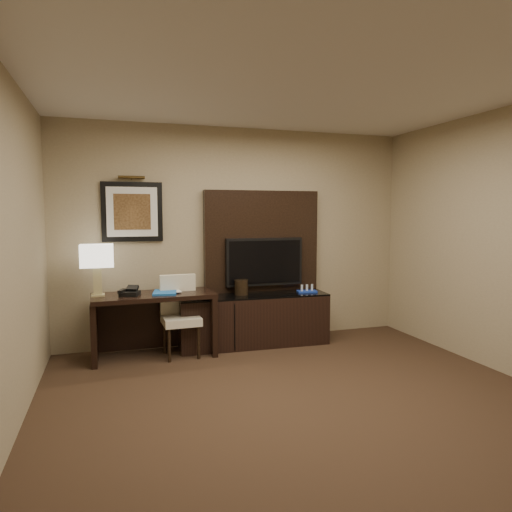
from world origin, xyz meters
name	(u,v)px	position (x,y,z in m)	size (l,w,h in m)	color
floor	(323,423)	(0.00, 0.00, -0.01)	(4.50, 5.00, 0.01)	#322116
ceiling	(329,67)	(0.00, 0.00, 2.70)	(4.50, 5.00, 0.01)	silver
wall_back	(238,235)	(0.00, 2.50, 1.35)	(4.50, 0.01, 2.70)	#9B8B69
desk	(155,325)	(-1.10, 2.10, 0.36)	(1.36, 0.58, 0.73)	black
credenza	(253,320)	(0.11, 2.20, 0.32)	(1.84, 0.51, 0.63)	black
tv_wall_panel	(262,242)	(0.30, 2.44, 1.27)	(1.50, 0.12, 1.30)	black
tv	(264,262)	(0.30, 2.34, 1.02)	(1.00, 0.08, 0.60)	black
artwork	(132,212)	(-1.30, 2.48, 1.65)	(0.70, 0.04, 0.70)	black
picture_light	(131,177)	(-1.30, 2.44, 2.05)	(0.04, 0.04, 0.30)	#433315
desk_chair	(181,319)	(-0.81, 2.01, 0.43)	(0.41, 0.48, 0.86)	#ECE4C5
table_lamp	(97,269)	(-1.70, 2.14, 1.02)	(0.36, 0.21, 0.59)	tan
desk_phone	(130,291)	(-1.37, 2.04, 0.78)	(0.20, 0.18, 0.10)	black
blue_folder	(165,292)	(-0.98, 2.08, 0.74)	(0.26, 0.34, 0.02)	#1A5AAC
book	(165,283)	(-0.97, 2.11, 0.84)	(0.16, 0.02, 0.22)	#B7B38F
ice_bucket	(241,287)	(-0.04, 2.22, 0.73)	(0.17, 0.17, 0.18)	black
minibar_tray	(307,289)	(0.81, 2.14, 0.68)	(0.24, 0.15, 0.09)	#1A38AB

